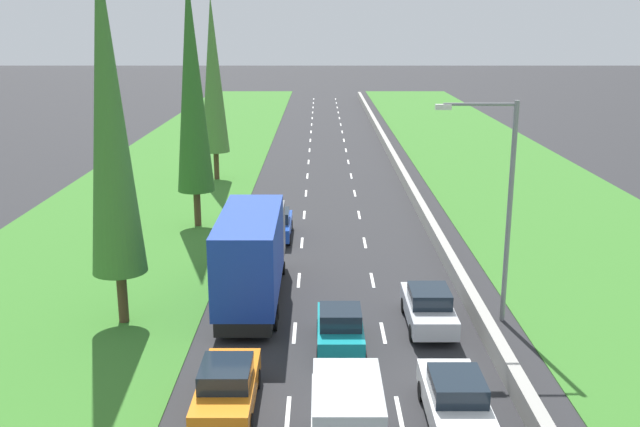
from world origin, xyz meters
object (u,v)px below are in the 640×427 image
(poplar_tree_second, at_px, (105,114))
(blue_box_truck_left_lane, at_px, (249,254))
(teal_hatchback_centre_lane, at_px, (337,329))
(orange_sedan_left_lane, at_px, (224,387))
(white_sedan_right_lane, at_px, (452,399))
(poplar_tree_fourth, at_px, (209,76))
(blue_sedan_left_lane, at_px, (272,224))
(street_light_mast, at_px, (498,196))
(silver_sedan_right_lane, at_px, (425,307))
(poplar_tree_third, at_px, (188,84))

(poplar_tree_second, bearing_deg, blue_box_truck_left_lane, 24.23)
(teal_hatchback_centre_lane, height_order, orange_sedan_left_lane, teal_hatchback_centre_lane)
(white_sedan_right_lane, distance_m, poplar_tree_fourth, 38.14)
(blue_sedan_left_lane, bearing_deg, poplar_tree_fourth, 109.29)
(blue_box_truck_left_lane, bearing_deg, street_light_mast, -11.63)
(white_sedan_right_lane, bearing_deg, blue_sedan_left_lane, 108.71)
(blue_sedan_left_lane, bearing_deg, silver_sedan_right_lane, -60.76)
(orange_sedan_left_lane, relative_size, poplar_tree_second, 0.30)
(poplar_tree_third, height_order, poplar_tree_fourth, poplar_tree_third)
(poplar_tree_fourth, bearing_deg, blue_sedan_left_lane, -70.71)
(blue_box_truck_left_lane, distance_m, poplar_tree_second, 8.42)
(teal_hatchback_centre_lane, bearing_deg, poplar_tree_fourth, 106.24)
(white_sedan_right_lane, height_order, silver_sedan_right_lane, same)
(blue_box_truck_left_lane, bearing_deg, poplar_tree_third, 110.03)
(orange_sedan_left_lane, height_order, silver_sedan_right_lane, same)
(white_sedan_right_lane, height_order, poplar_tree_third, poplar_tree_third)
(silver_sedan_right_lane, xyz_separation_m, street_light_mast, (2.79, 0.60, 4.42))
(blue_box_truck_left_lane, distance_m, blue_sedan_left_lane, 9.73)
(teal_hatchback_centre_lane, distance_m, blue_sedan_left_lane, 14.81)
(orange_sedan_left_lane, distance_m, street_light_mast, 13.09)
(blue_box_truck_left_lane, distance_m, poplar_tree_fourth, 26.60)
(poplar_tree_second, bearing_deg, blue_sedan_left_lane, 65.29)
(poplar_tree_fourth, relative_size, street_light_mast, 1.54)
(poplar_tree_fourth, xyz_separation_m, street_light_mast, (15.22, -27.52, -2.76))
(blue_sedan_left_lane, relative_size, poplar_tree_fourth, 0.32)
(orange_sedan_left_lane, bearing_deg, blue_sedan_left_lane, 88.82)
(orange_sedan_left_lane, height_order, blue_sedan_left_lane, same)
(blue_sedan_left_lane, xyz_separation_m, street_light_mast, (9.68, -11.70, 4.42))
(teal_hatchback_centre_lane, relative_size, blue_box_truck_left_lane, 0.41)
(blue_box_truck_left_lane, relative_size, blue_sedan_left_lane, 2.09)
(orange_sedan_left_lane, xyz_separation_m, poplar_tree_fourth, (-5.15, 34.63, 7.18))
(poplar_tree_second, bearing_deg, white_sedan_right_lane, -32.40)
(orange_sedan_left_lane, distance_m, blue_box_truck_left_lane, 9.29)
(teal_hatchback_centre_lane, height_order, poplar_tree_fourth, poplar_tree_fourth)
(teal_hatchback_centre_lane, distance_m, silver_sedan_right_lane, 4.19)
(blue_box_truck_left_lane, height_order, poplar_tree_third, poplar_tree_third)
(poplar_tree_second, height_order, poplar_tree_fourth, poplar_tree_second)
(street_light_mast, bearing_deg, blue_sedan_left_lane, 129.59)
(teal_hatchback_centre_lane, relative_size, blue_sedan_left_lane, 0.87)
(blue_box_truck_left_lane, height_order, blue_sedan_left_lane, blue_box_truck_left_lane)
(poplar_tree_second, bearing_deg, street_light_mast, 0.78)
(blue_box_truck_left_lane, distance_m, poplar_tree_third, 14.34)
(orange_sedan_left_lane, relative_size, poplar_tree_fourth, 0.32)
(poplar_tree_second, bearing_deg, poplar_tree_fourth, 90.12)
(teal_hatchback_centre_lane, relative_size, white_sedan_right_lane, 0.87)
(blue_box_truck_left_lane, bearing_deg, orange_sedan_left_lane, -89.89)
(poplar_tree_second, height_order, poplar_tree_third, poplar_tree_second)
(teal_hatchback_centre_lane, relative_size, poplar_tree_second, 0.26)
(poplar_tree_second, height_order, street_light_mast, poplar_tree_second)
(street_light_mast, bearing_deg, poplar_tree_third, 135.62)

